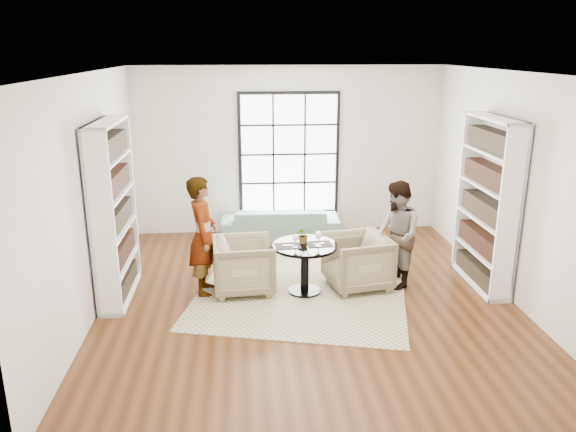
{
  "coord_description": "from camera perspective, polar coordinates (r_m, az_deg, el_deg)",
  "views": [
    {
      "loc": [
        -0.85,
        -6.99,
        3.3
      ],
      "look_at": [
        -0.23,
        0.4,
        1.06
      ],
      "focal_mm": 35.0,
      "sensor_mm": 36.0,
      "label": 1
    }
  ],
  "objects": [
    {
      "name": "person_left",
      "position": [
        7.73,
        -8.63,
        -2.02
      ],
      "size": [
        0.4,
        0.61,
        1.66
      ],
      "primitive_type": "imported",
      "rotation": [
        0.0,
        0.0,
        1.56
      ],
      "color": "gray",
      "rests_on": "ground"
    },
    {
      "name": "wine_glass_right",
      "position": [
        7.56,
        3.12,
        -1.99
      ],
      "size": [
        0.1,
        0.1,
        0.21
      ],
      "color": "silver",
      "rests_on": "pedestal_table"
    },
    {
      "name": "sofa",
      "position": [
        9.93,
        -0.8,
        -0.77
      ],
      "size": [
        2.08,
        0.88,
        0.6
      ],
      "primitive_type": "imported",
      "rotation": [
        0.0,
        0.0,
        3.1
      ],
      "color": "slate",
      "rests_on": "ground"
    },
    {
      "name": "armchair_left",
      "position": [
        7.86,
        -4.48,
        -5.02
      ],
      "size": [
        0.9,
        0.87,
        0.76
      ],
      "primitive_type": "imported",
      "rotation": [
        0.0,
        0.0,
        1.64
      ],
      "color": "tan",
      "rests_on": "ground"
    },
    {
      "name": "cutlery_left",
      "position": [
        7.61,
        -0.03,
        -2.99
      ],
      "size": [
        0.16,
        0.23,
        0.01
      ],
      "primitive_type": null,
      "rotation": [
        0.0,
        0.0,
        0.07
      ],
      "color": "silver",
      "rests_on": "placemat_left"
    },
    {
      "name": "placemat_left",
      "position": [
        7.61,
        -0.03,
        -3.04
      ],
      "size": [
        0.36,
        0.28,
        0.01
      ],
      "primitive_type": "cube",
      "rotation": [
        0.0,
        0.0,
        0.07
      ],
      "color": "#2A2724",
      "rests_on": "pedestal_table"
    },
    {
      "name": "rug",
      "position": [
        7.95,
        1.39,
        -7.65
      ],
      "size": [
        3.43,
        3.43,
        0.01
      ],
      "primitive_type": "cube",
      "rotation": [
        0.0,
        0.0,
        -0.24
      ],
      "color": "#C5B394",
      "rests_on": "ground"
    },
    {
      "name": "wine_glass_left",
      "position": [
        7.52,
        0.76,
        -2.28
      ],
      "size": [
        0.08,
        0.08,
        0.18
      ],
      "color": "silver",
      "rests_on": "pedestal_table"
    },
    {
      "name": "person_right",
      "position": [
        8.02,
        10.98,
        -1.92
      ],
      "size": [
        0.62,
        0.77,
        1.53
      ],
      "primitive_type": "imported",
      "rotation": [
        0.0,
        0.0,
        -1.52
      ],
      "color": "gray",
      "rests_on": "ground"
    },
    {
      "name": "placemat_right",
      "position": [
        7.69,
        3.18,
        -2.86
      ],
      "size": [
        0.36,
        0.28,
        0.01
      ],
      "primitive_type": "cube",
      "rotation": [
        0.0,
        0.0,
        0.07
      ],
      "color": "#2A2724",
      "rests_on": "pedestal_table"
    },
    {
      "name": "pedestal_table",
      "position": [
        7.74,
        1.72,
        -4.27
      ],
      "size": [
        0.89,
        0.89,
        0.71
      ],
      "rotation": [
        0.0,
        0.0,
        0.07
      ],
      "color": "black",
      "rests_on": "ground"
    },
    {
      "name": "room_shell",
      "position": [
        7.85,
        1.6,
        1.73
      ],
      "size": [
        6.0,
        6.01,
        6.0
      ],
      "color": "silver",
      "rests_on": "ground"
    },
    {
      "name": "armchair_right",
      "position": [
        8.03,
        7.03,
        -4.61
      ],
      "size": [
        0.99,
        0.97,
        0.77
      ],
      "primitive_type": "imported",
      "rotation": [
        0.0,
        0.0,
        -1.38
      ],
      "color": "#C4BA8C",
      "rests_on": "ground"
    },
    {
      "name": "flower_centerpiece",
      "position": [
        7.7,
        1.59,
        -1.91
      ],
      "size": [
        0.24,
        0.22,
        0.24
      ],
      "primitive_type": "imported",
      "rotation": [
        0.0,
        0.0,
        0.2
      ],
      "color": "gray",
      "rests_on": "pedestal_table"
    },
    {
      "name": "cutlery_right",
      "position": [
        7.69,
        3.18,
        -2.81
      ],
      "size": [
        0.16,
        0.23,
        0.01
      ],
      "primitive_type": null,
      "rotation": [
        0.0,
        0.0,
        0.07
      ],
      "color": "silver",
      "rests_on": "placemat_right"
    },
    {
      "name": "ground",
      "position": [
        7.78,
        1.97,
        -8.29
      ],
      "size": [
        6.0,
        6.0,
        0.0
      ],
      "primitive_type": "plane",
      "color": "#562D14"
    }
  ]
}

